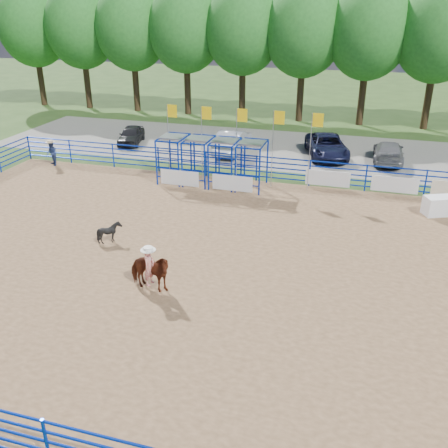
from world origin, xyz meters
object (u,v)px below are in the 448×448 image
Objects in this scene: horse_and_rider at (149,269)px; spectator_cowboy at (52,153)px; car_b at (232,141)px; car_c at (327,146)px; car_d at (388,152)px; announcer_table at (442,206)px; car_a at (131,135)px; calf at (110,232)px.

horse_and_rider is 1.53× the size of spectator_cowboy.
car_b is at bearing 96.08° from horse_and_rider.
car_c reaches higher than car_d.
announcer_table is 0.71× the size of horse_and_rider.
car_a reaches higher than announcer_table.
car_a is at bearing 68.41° from spectator_cowboy.
car_c is at bearing 76.90° from horse_and_rider.
car_c is (16.13, 6.79, -0.10)m from spectator_cowboy.
horse_and_rider is 4.43m from calf.
spectator_cowboy is (-22.44, 1.46, 0.34)m from announcer_table.
horse_and_rider is 0.67× the size of car_a.
horse_and_rider is 2.55× the size of calf.
horse_and_rider is at bearing -75.07° from car_a.
announcer_table is 8.50m from car_d.
car_b is (1.34, 14.62, 0.28)m from calf.
car_c is 3.87m from car_d.
horse_and_rider reaches higher than car_a.
car_d is at bearing 106.69° from announcer_table.
calf reaches higher than announcer_table.
spectator_cowboy is 6.54m from car_a.
spectator_cowboy is 0.34× the size of car_b.
car_d is (20.00, 6.68, -0.16)m from spectator_cowboy.
horse_and_rider is at bearing -135.98° from announcer_table.
announcer_table is 10.38m from car_c.
car_c reaches higher than announcer_table.
calf is at bearing -152.41° from announcer_table.
announcer_table is at bearing 44.02° from horse_and_rider.
spectator_cowboy is 21.08m from car_d.
car_b is 1.04× the size of car_d.
car_c is (4.30, 18.50, -0.16)m from horse_and_rider.
announcer_table is 0.37× the size of car_b.
spectator_cowboy reaches higher than car_a.
spectator_cowboy reaches higher than car_b.
calf is (-13.83, -7.23, 0.02)m from announcer_table.
spectator_cowboy is (-11.83, 11.71, -0.05)m from horse_and_rider.
spectator_cowboy is 11.58m from car_b.
announcer_table is 14.76m from horse_and_rider.
spectator_cowboy is at bearing -124.55° from car_a.
spectator_cowboy is at bearing 52.02° from calf.
horse_and_rider is 20.13m from car_d.
car_c is (7.52, 15.47, 0.22)m from calf.
car_a is at bearing 0.93° from car_d.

